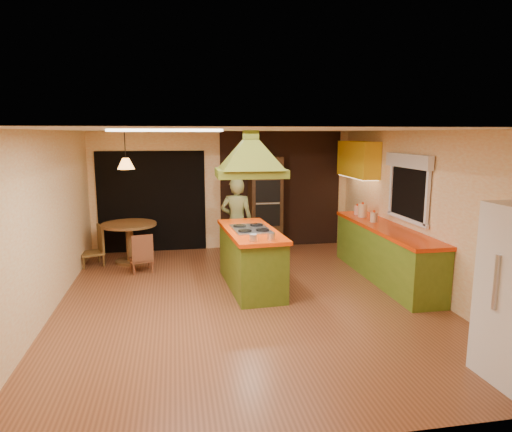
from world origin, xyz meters
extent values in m
plane|color=brown|center=(0.00, 0.00, 0.00)|extent=(6.50, 6.50, 0.00)
plane|color=#FFE6B6|center=(0.00, 3.25, 1.25)|extent=(5.50, 0.00, 5.50)
plane|color=#FFE6B6|center=(0.00, -3.25, 1.25)|extent=(5.50, 0.00, 5.50)
plane|color=#FFE6B6|center=(-2.75, 0.00, 1.25)|extent=(0.00, 6.50, 6.50)
plane|color=#FFE6B6|center=(2.75, 0.00, 1.25)|extent=(0.00, 6.50, 6.50)
plane|color=silver|center=(0.00, 0.00, 2.50)|extent=(6.50, 6.50, 0.00)
cube|color=#381E14|center=(1.25, 3.23, 1.25)|extent=(2.64, 0.03, 2.50)
cube|color=black|center=(-1.50, 3.23, 1.05)|extent=(2.20, 0.03, 2.10)
cube|color=olive|center=(2.45, 0.60, 0.43)|extent=(0.58, 3.00, 0.86)
cube|color=#E53807|center=(2.45, 0.60, 0.89)|extent=(0.62, 3.05, 0.06)
cube|color=yellow|center=(2.57, 2.20, 1.95)|extent=(0.34, 1.40, 0.70)
cube|color=black|center=(2.72, 0.40, 1.55)|extent=(0.03, 1.16, 0.96)
cube|color=white|center=(2.67, 0.40, 2.02)|extent=(0.10, 1.35, 0.22)
cube|color=white|center=(-1.10, -1.20, 2.48)|extent=(1.20, 0.60, 0.03)
cube|color=#59701C|center=(0.14, 0.57, 0.45)|extent=(0.82, 1.87, 0.90)
cube|color=#FC4408|center=(0.14, 0.57, 0.93)|extent=(0.89, 1.96, 0.06)
cube|color=silver|center=(0.14, 0.57, 0.96)|extent=(0.60, 0.84, 0.02)
cube|color=olive|center=(0.14, 0.57, 1.85)|extent=(1.08, 0.79, 0.13)
pyramid|color=olive|center=(0.14, 0.57, 2.36)|extent=(1.08, 0.79, 0.45)
cube|color=olive|center=(0.14, 0.57, 2.43)|extent=(0.22, 0.22, 0.14)
imported|color=brown|center=(0.09, 1.88, 0.83)|extent=(0.69, 0.55, 1.66)
cube|color=#422915|center=(0.84, 2.95, 0.99)|extent=(0.66, 0.59, 1.98)
cube|color=black|center=(0.84, 2.65, 1.29)|extent=(0.51, 0.03, 0.45)
cube|color=black|center=(0.84, 2.65, 0.79)|extent=(0.51, 0.03, 0.45)
cylinder|color=brown|center=(-1.91, 2.40, 0.75)|extent=(1.03, 1.03, 0.05)
cylinder|color=brown|center=(-1.91, 2.40, 0.39)|extent=(0.14, 0.14, 0.72)
cylinder|color=brown|center=(-1.91, 2.40, 0.03)|extent=(0.58, 0.58, 0.05)
cone|color=#FF9E3F|center=(-1.91, 2.40, 1.90)|extent=(0.37, 0.37, 0.20)
cylinder|color=#F9EBC8|center=(2.40, 1.48, 1.04)|extent=(0.17, 0.17, 0.24)
cylinder|color=#FFE6CD|center=(2.40, 1.72, 1.00)|extent=(0.13, 0.13, 0.17)
cylinder|color=beige|center=(2.40, 0.98, 1.00)|extent=(0.16, 0.16, 0.17)
camera|label=1|loc=(-1.02, -6.39, 2.45)|focal=32.00mm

